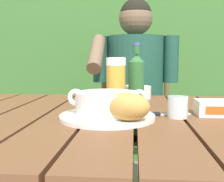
% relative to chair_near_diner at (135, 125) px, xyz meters
% --- Properties ---
extents(dining_table, '(1.27, 0.94, 0.74)m').
position_rel_chair_near_diner_xyz_m(dining_table, '(-0.07, -0.91, 0.16)').
color(dining_table, brown).
rests_on(dining_table, ground_plane).
extents(hedge_backdrop, '(4.04, 0.85, 3.07)m').
position_rel_chair_near_diner_xyz_m(hedge_backdrop, '(-0.19, 0.96, 0.67)').
color(hedge_backdrop, '#3D6D30').
rests_on(hedge_backdrop, ground_plane).
extents(chair_near_diner, '(0.47, 0.47, 1.03)m').
position_rel_chair_near_diner_xyz_m(chair_near_diner, '(0.00, 0.00, 0.00)').
color(chair_near_diner, brown).
rests_on(chair_near_diner, ground_plane).
extents(person_eating, '(0.48, 0.47, 1.25)m').
position_rel_chair_near_diner_xyz_m(person_eating, '(-0.00, -0.20, 0.25)').
color(person_eating, '#1E4A3A').
rests_on(person_eating, ground_plane).
extents(serving_plate, '(0.28, 0.28, 0.01)m').
position_rel_chair_near_diner_xyz_m(serving_plate, '(-0.08, -0.98, 0.26)').
color(serving_plate, white).
rests_on(serving_plate, dining_table).
extents(soup_bowl, '(0.24, 0.19, 0.07)m').
position_rel_chair_near_diner_xyz_m(soup_bowl, '(-0.08, -0.98, 0.30)').
color(soup_bowl, white).
rests_on(soup_bowl, serving_plate).
extents(bread_roll, '(0.13, 0.11, 0.07)m').
position_rel_chair_near_diner_xyz_m(bread_roll, '(-0.02, -1.05, 0.30)').
color(bread_roll, '#BD8F43').
rests_on(bread_roll, serving_plate).
extents(beer_glass, '(0.07, 0.07, 0.18)m').
position_rel_chair_near_diner_xyz_m(beer_glass, '(-0.07, -0.77, 0.35)').
color(beer_glass, gold).
rests_on(beer_glass, dining_table).
extents(beer_bottle, '(0.06, 0.06, 0.24)m').
position_rel_chair_near_diner_xyz_m(beer_bottle, '(0.00, -0.71, 0.36)').
color(beer_bottle, '#2E6231').
rests_on(beer_bottle, dining_table).
extents(water_glass_small, '(0.06, 0.06, 0.06)m').
position_rel_chair_near_diner_xyz_m(water_glass_small, '(0.13, -0.95, 0.29)').
color(water_glass_small, silver).
rests_on(water_glass_small, dining_table).
extents(butter_tub, '(0.12, 0.09, 0.05)m').
position_rel_chair_near_diner_xyz_m(butter_tub, '(0.25, -0.90, 0.28)').
color(butter_tub, white).
rests_on(butter_tub, dining_table).
extents(table_knife, '(0.16, 0.05, 0.01)m').
position_rel_chair_near_diner_xyz_m(table_knife, '(0.07, -0.92, 0.26)').
color(table_knife, silver).
rests_on(table_knife, dining_table).
extents(diner_bowl, '(0.14, 0.14, 0.05)m').
position_rel_chair_near_diner_xyz_m(diner_bowl, '(0.00, -0.54, 0.28)').
color(diner_bowl, white).
rests_on(diner_bowl, dining_table).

